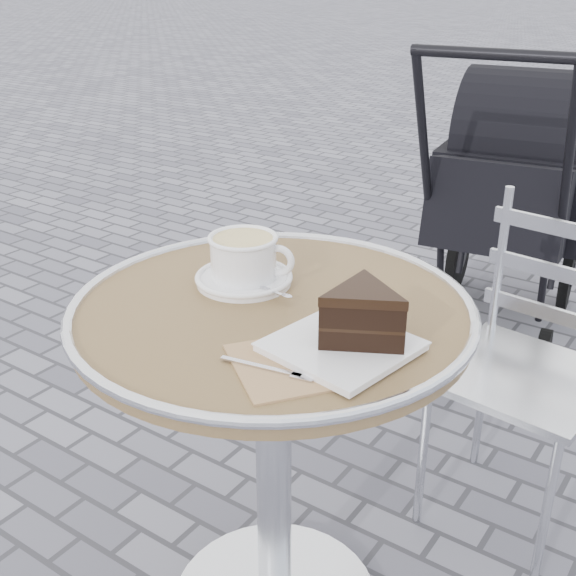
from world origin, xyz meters
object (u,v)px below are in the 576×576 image
Objects in this scene: cake_plate_set at (356,323)px; cafe_table at (273,385)px; cappuccino_set at (245,263)px; baby_stroller at (511,202)px; bistro_chair at (542,332)px.

cafe_table is at bearing 174.10° from cake_plate_set.
cappuccino_set is 0.19× the size of baby_stroller.
bistro_chair reaches higher than cafe_table.
cappuccino_set is 0.32m from cake_plate_set.
bistro_chair is at bearing -75.82° from baby_stroller.
cake_plate_set is 0.28× the size of baby_stroller.
cafe_table is 3.53× the size of cappuccino_set.
baby_stroller is (0.01, 1.54, -0.29)m from cappuccino_set.
baby_stroller is at bearing 68.02° from cappuccino_set.
cafe_table is at bearing -95.55° from baby_stroller.
baby_stroller reaches higher than cappuccino_set.
cappuccino_set is 1.57m from baby_stroller.
baby_stroller is (-0.08, 1.59, -0.08)m from cafe_table.
baby_stroller is (-0.40, 0.95, -0.01)m from bistro_chair.
cappuccino_set is at bearing -99.13° from baby_stroller.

